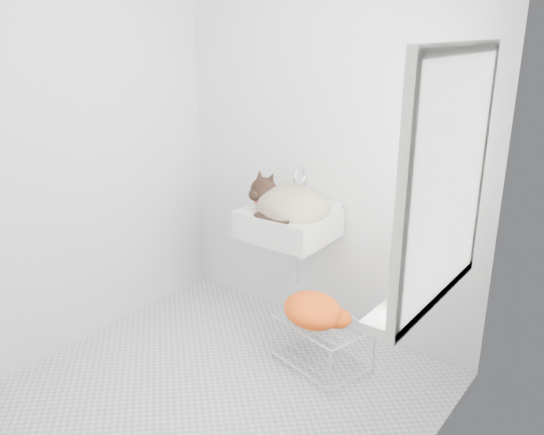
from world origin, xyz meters
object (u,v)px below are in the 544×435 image
Objects in this scene: sink at (288,211)px; bottle_a at (399,306)px; cat at (288,205)px; wire_rack at (322,344)px; bottle_b at (412,294)px; bottle_c at (437,272)px.

sink is 1.33m from bottle_a.
bottle_a is at bearing -21.59° from cat.
wire_rack is 2.72× the size of bottle_b.
bottle_c is (0.00, 0.42, 0.00)m from bottle_a.
sink reaches higher than bottle_b.
cat is 3.52× the size of bottle_c.
sink is 1.26m from bottle_b.
bottle_a is at bearing -90.00° from bottle_c.
sink is at bearing 151.43° from wire_rack.
wire_rack is 0.99m from bottle_c.
bottle_c is at bearing -9.21° from wire_rack.
cat is at bearing 152.81° from wire_rack.
cat reaches higher than wire_rack.
bottle_c is (0.00, 0.29, 0.00)m from bottle_b.
cat is 1.13m from bottle_c.
sink reaches higher than wire_rack.
wire_rack is at bearing 142.19° from bottle_a.
cat is at bearing 151.01° from bottle_b.
cat is at bearing 163.76° from bottle_c.
bottle_c is at bearing 90.00° from bottle_a.
wire_rack is 1.12m from bottle_a.
bottle_c is at bearing 90.00° from bottle_b.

